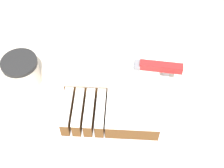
# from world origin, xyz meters

# --- Properties ---
(cake_board) EXTENTS (0.33, 0.38, 0.01)m
(cake_board) POSITION_xyz_m (-0.06, 0.05, 0.93)
(cake_board) COLOR white
(cake_board) RESTS_ON countertop
(cake) EXTENTS (0.25, 0.30, 0.06)m
(cake) POSITION_xyz_m (-0.05, 0.06, 0.96)
(cake) COLOR brown
(cake) RESTS_ON cake_board
(knife) EXTENTS (0.29, 0.05, 0.02)m
(knife) POSITION_xyz_m (0.04, 0.09, 1.00)
(knife) COLOR silver
(knife) RESTS_ON cake
(coffee_cup) EXTENTS (0.10, 0.10, 0.09)m
(coffee_cup) POSITION_xyz_m (-0.31, 0.08, 0.97)
(coffee_cup) COLOR beige
(coffee_cup) RESTS_ON countertop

